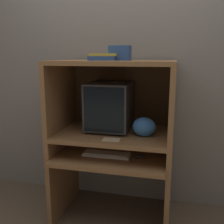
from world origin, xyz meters
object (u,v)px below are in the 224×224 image
object	(u,v)px
keyboard	(107,154)
storage_box	(120,53)
book_stack	(104,57)
mouse	(139,157)
snack_bag	(144,127)
crt_monitor	(110,105)

from	to	relation	value
keyboard	storage_box	size ratio (longest dim) A/B	2.43
keyboard	book_stack	distance (m)	0.81
mouse	snack_bag	xyz separation A→B (m)	(0.03, 0.05, 0.25)
snack_bag	book_stack	size ratio (longest dim) A/B	0.86
crt_monitor	book_stack	distance (m)	0.46
mouse	keyboard	bearing A→B (deg)	-179.33
crt_monitor	snack_bag	xyz separation A→B (m)	(0.32, -0.15, -0.14)
snack_bag	storage_box	bearing A→B (deg)	171.18
mouse	snack_bag	bearing A→B (deg)	59.61
keyboard	crt_monitor	bearing A→B (deg)	95.01
book_stack	storage_box	xyz separation A→B (m)	(0.12, 0.05, 0.03)
keyboard	snack_bag	distance (m)	0.40
mouse	storage_box	bearing A→B (deg)	156.32
mouse	snack_bag	distance (m)	0.25
mouse	storage_box	distance (m)	0.87
crt_monitor	book_stack	size ratio (longest dim) A/B	2.07
mouse	book_stack	xyz separation A→B (m)	(-0.31, 0.03, 0.81)
crt_monitor	storage_box	bearing A→B (deg)	-45.31
keyboard	mouse	world-z (taller)	mouse
keyboard	storage_box	distance (m)	0.85
crt_monitor	mouse	xyz separation A→B (m)	(0.30, -0.19, -0.39)
snack_bag	storage_box	world-z (taller)	storage_box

